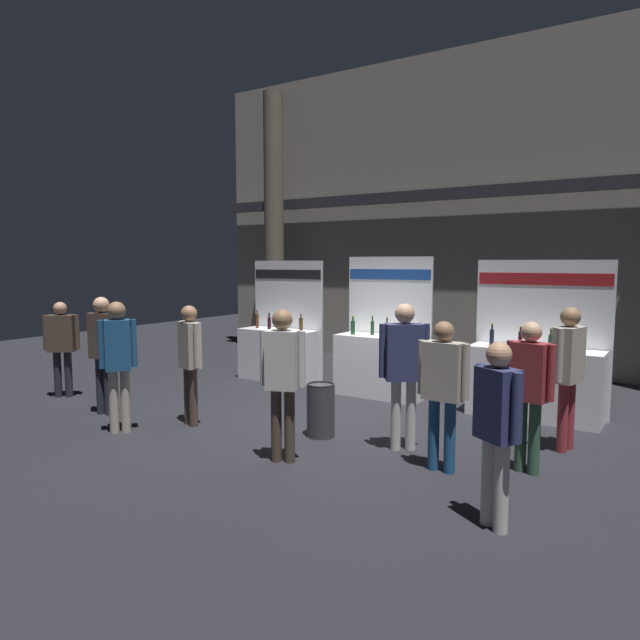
{
  "coord_description": "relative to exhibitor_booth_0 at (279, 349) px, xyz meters",
  "views": [
    {
      "loc": [
        4.32,
        -7.08,
        2.3
      ],
      "look_at": [
        -0.59,
        0.48,
        1.38
      ],
      "focal_mm": 32.02,
      "sensor_mm": 36.0,
      "label": 1
    }
  ],
  "objects": [
    {
      "name": "ground_plane",
      "position": [
        2.38,
        -1.77,
        -0.6
      ],
      "size": [
        25.13,
        25.13,
        0.0
      ],
      "primitive_type": "plane",
      "color": "black"
    },
    {
      "name": "hall_colonnade",
      "position": [
        2.38,
        3.26,
        2.8
      ],
      "size": [
        12.57,
        1.27,
        6.83
      ],
      "color": "gray",
      "rests_on": "ground_plane"
    },
    {
      "name": "exhibitor_booth_0",
      "position": [
        0.0,
        0.0,
        0.0
      ],
      "size": [
        1.63,
        0.66,
        2.33
      ],
      "color": "white",
      "rests_on": "ground_plane"
    },
    {
      "name": "exhibitor_booth_1",
      "position": [
        2.31,
        -0.16,
        0.03
      ],
      "size": [
        1.59,
        0.66,
        2.4
      ],
      "color": "white",
      "rests_on": "ground_plane"
    },
    {
      "name": "exhibitor_booth_2",
      "position": [
        4.85,
        -0.17,
        0.02
      ],
      "size": [
        1.97,
        0.66,
        2.34
      ],
      "color": "white",
      "rests_on": "ground_plane"
    },
    {
      "name": "trash_bin",
      "position": [
        2.69,
        -2.66,
        -0.24
      ],
      "size": [
        0.37,
        0.37,
        0.71
      ],
      "color": "#38383D",
      "rests_on": "ground_plane"
    },
    {
      "name": "visitor_0",
      "position": [
        -0.66,
        -3.52,
        0.47
      ],
      "size": [
        0.52,
        0.3,
        1.79
      ],
      "rotation": [
        0.0,
        0.0,
        3.35
      ],
      "color": "#23232D",
      "rests_on": "ground_plane"
    },
    {
      "name": "visitor_1",
      "position": [
        0.86,
        -3.22,
        0.4
      ],
      "size": [
        0.49,
        0.3,
        1.7
      ],
      "rotation": [
        0.0,
        0.0,
        5.96
      ],
      "color": "#47382D",
      "rests_on": "ground_plane"
    },
    {
      "name": "visitor_2",
      "position": [
        2.85,
        -3.71,
        0.46
      ],
      "size": [
        0.5,
        0.36,
        1.77
      ],
      "rotation": [
        0.0,
        0.0,
        3.52
      ],
      "color": "#47382D",
      "rests_on": "ground_plane"
    },
    {
      "name": "visitor_3",
      "position": [
        3.83,
        -2.56,
        0.51
      ],
      "size": [
        0.52,
        0.46,
        1.8
      ],
      "rotation": [
        0.0,
        0.0,
        3.76
      ],
      "color": "silver",
      "rests_on": "ground_plane"
    },
    {
      "name": "visitor_4",
      "position": [
        5.52,
        -1.51,
        0.47
      ],
      "size": [
        0.33,
        0.56,
        1.77
      ],
      "rotation": [
        0.0,
        0.0,
        1.32
      ],
      "color": "maroon",
      "rests_on": "ground_plane"
    },
    {
      "name": "visitor_5",
      "position": [
        4.5,
        -3.0,
        0.4
      ],
      "size": [
        0.59,
        0.24,
        1.67
      ],
      "rotation": [
        0.0,
        0.0,
        6.23
      ],
      "color": "navy",
      "rests_on": "ground_plane"
    },
    {
      "name": "visitor_6",
      "position": [
        -2.22,
        -3.19,
        0.39
      ],
      "size": [
        0.5,
        0.46,
        1.63
      ],
      "rotation": [
        0.0,
        0.0,
        0.65
      ],
      "color": "#23232D",
      "rests_on": "ground_plane"
    },
    {
      "name": "visitor_7",
      "position": [
        0.33,
        -4.0,
        0.46
      ],
      "size": [
        0.39,
        0.4,
        1.78
      ],
      "rotation": [
        0.0,
        0.0,
        4.04
      ],
      "color": "#ADA393",
      "rests_on": "ground_plane"
    },
    {
      "name": "visitor_8",
      "position": [
        5.3,
        -2.53,
        0.39
      ],
      "size": [
        0.54,
        0.3,
        1.67
      ],
      "rotation": [
        0.0,
        0.0,
        6.07
      ],
      "color": "#33563D",
      "rests_on": "ground_plane"
    },
    {
      "name": "visitor_9",
      "position": [
        5.38,
        -4.05,
        0.37
      ],
      "size": [
        0.46,
        0.38,
        1.63
      ],
      "rotation": [
        0.0,
        0.0,
        5.71
      ],
      "color": "silver",
      "rests_on": "ground_plane"
    }
  ]
}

